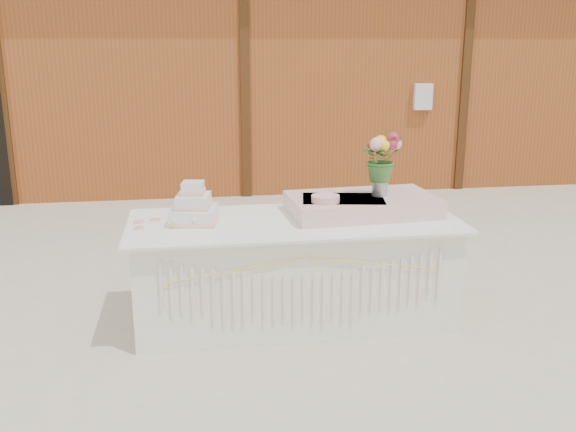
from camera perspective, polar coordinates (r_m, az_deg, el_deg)
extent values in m
plane|color=beige|center=(4.92, 0.53, -9.04)|extent=(80.00, 80.00, 0.00)
cube|color=brown|center=(10.46, -4.81, 12.37)|extent=(12.00, 4.00, 3.00)
cube|color=white|center=(4.78, 0.54, -4.94)|extent=(2.28, 0.88, 0.75)
cube|color=white|center=(4.66, 0.56, -0.49)|extent=(2.40, 1.00, 0.02)
cube|color=white|center=(4.64, -8.34, 0.11)|extent=(0.36, 0.36, 0.11)
cube|color=#FDC4A0|center=(4.65, -8.33, -0.28)|extent=(0.38, 0.38, 0.02)
cube|color=white|center=(4.61, -8.39, 1.35)|extent=(0.26, 0.26, 0.10)
cube|color=#FDC4A0|center=(4.62, -8.38, 1.02)|extent=(0.27, 0.27, 0.02)
cube|color=white|center=(4.59, -8.44, 2.49)|extent=(0.17, 0.17, 0.09)
cube|color=#FDC4A0|center=(4.60, -8.43, 2.21)|extent=(0.18, 0.18, 0.02)
cylinder|color=white|center=(4.65, 3.32, -0.32)|extent=(0.22, 0.22, 0.01)
cylinder|color=white|center=(4.64, 3.33, 0.01)|extent=(0.06, 0.06, 0.04)
cylinder|color=white|center=(4.64, 3.33, 0.32)|extent=(0.26, 0.26, 0.01)
cylinder|color=beige|center=(4.62, 3.34, 1.11)|extent=(0.20, 0.20, 0.12)
cube|color=beige|center=(4.85, 6.60, 1.00)|extent=(1.13, 0.70, 0.14)
cylinder|color=#ACACB1|center=(4.84, 8.18, 2.73)|extent=(0.12, 0.12, 0.16)
imported|color=#3A712D|center=(4.79, 8.30, 5.69)|extent=(0.41, 0.40, 0.35)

